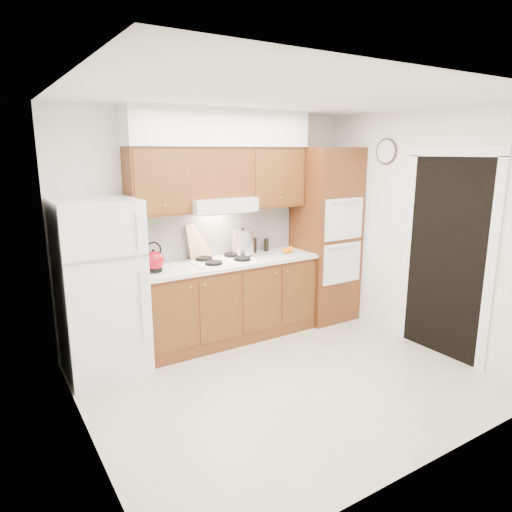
{
  "coord_description": "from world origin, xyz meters",
  "views": [
    {
      "loc": [
        -2.38,
        -3.23,
        2.15
      ],
      "look_at": [
        -0.06,
        0.45,
        1.15
      ],
      "focal_mm": 32.0,
      "sensor_mm": 36.0,
      "label": 1
    }
  ],
  "objects": [
    {
      "name": "floor",
      "position": [
        0.0,
        0.0,
        0.0
      ],
      "size": [
        3.6,
        3.6,
        0.0
      ],
      "primitive_type": "plane",
      "color": "#B8B3A1",
      "rests_on": "ground"
    },
    {
      "name": "stock_pot",
      "position": [
        0.29,
        1.31,
        1.11
      ],
      "size": [
        0.29,
        0.29,
        0.27
      ],
      "primitive_type": "cylinder",
      "rotation": [
        0.0,
        0.0,
        0.09
      ],
      "color": "silver",
      "rests_on": "cooktop"
    },
    {
      "name": "orange_near",
      "position": [
        0.87,
        1.15,
        0.98
      ],
      "size": [
        0.1,
        0.1,
        0.08
      ],
      "primitive_type": "sphere",
      "rotation": [
        0.0,
        0.0,
        -0.21
      ],
      "color": "orange",
      "rests_on": "countertop"
    },
    {
      "name": "upper_cab_over_hood",
      "position": [
        -0.02,
        1.33,
        1.92
      ],
      "size": [
        0.75,
        0.33,
        0.55
      ],
      "primitive_type": "cube",
      "color": "brown",
      "rests_on": "range_hood"
    },
    {
      "name": "ceiling",
      "position": [
        0.0,
        0.0,
        2.6
      ],
      "size": [
        3.6,
        3.6,
        0.0
      ],
      "primitive_type": "plane",
      "color": "white",
      "rests_on": "wall_back"
    },
    {
      "name": "condiment_a",
      "position": [
        0.33,
        1.43,
        1.05
      ],
      "size": [
        0.08,
        0.08,
        0.21
      ],
      "primitive_type": "cylinder",
      "rotation": [
        0.0,
        0.0,
        -0.38
      ],
      "color": "black",
      "rests_on": "countertop"
    },
    {
      "name": "oven_cabinet",
      "position": [
        1.44,
        1.18,
        1.1
      ],
      "size": [
        0.7,
        0.65,
        2.2
      ],
      "primitive_type": "cube",
      "color": "brown",
      "rests_on": "floor"
    },
    {
      "name": "wall_right",
      "position": [
        1.8,
        0.0,
        1.3
      ],
      "size": [
        0.02,
        3.0,
        2.6
      ],
      "primitive_type": "cube",
      "color": "white",
      "rests_on": "floor"
    },
    {
      "name": "range_hood",
      "position": [
        -0.02,
        1.27,
        1.57
      ],
      "size": [
        0.75,
        0.45,
        0.15
      ],
      "primitive_type": "cube",
      "color": "silver",
      "rests_on": "wall_back"
    },
    {
      "name": "condiment_c",
      "position": [
        0.67,
        1.38,
        1.02
      ],
      "size": [
        0.07,
        0.07,
        0.16
      ],
      "primitive_type": "cylinder",
      "rotation": [
        0.0,
        0.0,
        -0.25
      ],
      "color": "black",
      "rests_on": "countertop"
    },
    {
      "name": "kettle",
      "position": [
        -0.85,
        1.16,
        1.05
      ],
      "size": [
        0.28,
        0.28,
        0.21
      ],
      "primitive_type": "sphere",
      "rotation": [
        0.0,
        0.0,
        -0.41
      ],
      "color": "maroon",
      "rests_on": "countertop"
    },
    {
      "name": "wall_back",
      "position": [
        0.0,
        1.5,
        1.3
      ],
      "size": [
        3.6,
        0.02,
        2.6
      ],
      "primitive_type": "cube",
      "color": "white",
      "rests_on": "floor"
    },
    {
      "name": "wall_left",
      "position": [
        -1.8,
        0.0,
        1.3
      ],
      "size": [
        0.02,
        3.0,
        2.6
      ],
      "primitive_type": "cube",
      "color": "white",
      "rests_on": "floor"
    },
    {
      "name": "upper_cab_right",
      "position": [
        0.72,
        1.33,
        1.85
      ],
      "size": [
        0.73,
        0.33,
        0.7
      ],
      "primitive_type": "cube",
      "color": "brown",
      "rests_on": "wall_back"
    },
    {
      "name": "fridge",
      "position": [
        -1.41,
        1.14,
        0.86
      ],
      "size": [
        0.75,
        0.72,
        1.72
      ],
      "primitive_type": "cube",
      "color": "white",
      "rests_on": "floor"
    },
    {
      "name": "upper_cab_left",
      "position": [
        -0.71,
        1.33,
        1.85
      ],
      "size": [
        0.63,
        0.33,
        0.7
      ],
      "primitive_type": "cube",
      "color": "brown",
      "rests_on": "wall_back"
    },
    {
      "name": "cooktop",
      "position": [
        -0.02,
        1.21,
        0.95
      ],
      "size": [
        0.74,
        0.5,
        0.01
      ],
      "primitive_type": "cube",
      "color": "white",
      "rests_on": "countertop"
    },
    {
      "name": "backsplash",
      "position": [
        0.02,
        1.49,
        1.22
      ],
      "size": [
        2.11,
        0.03,
        0.56
      ],
      "primitive_type": "cube",
      "color": "white",
      "rests_on": "countertop"
    },
    {
      "name": "cutting_board",
      "position": [
        -0.21,
        1.45,
        1.14
      ],
      "size": [
        0.33,
        0.2,
        0.41
      ],
      "primitive_type": "cube",
      "rotation": [
        -0.21,
        0.0,
        0.33
      ],
      "color": "tan",
      "rests_on": "countertop"
    },
    {
      "name": "condiment_b",
      "position": [
        0.5,
        1.39,
        1.03
      ],
      "size": [
        0.07,
        0.07,
        0.19
      ],
      "primitive_type": "cylinder",
      "rotation": [
        0.0,
        0.0,
        0.24
      ],
      "color": "black",
      "rests_on": "countertop"
    },
    {
      "name": "countertop",
      "position": [
        0.03,
        1.19,
        0.92
      ],
      "size": [
        2.13,
        0.62,
        0.04
      ],
      "primitive_type": "cube",
      "color": "white",
      "rests_on": "base_cabinets"
    },
    {
      "name": "orange_far",
      "position": [
        0.79,
        1.13,
        0.98
      ],
      "size": [
        0.11,
        0.11,
        0.08
      ],
      "primitive_type": "sphere",
      "rotation": [
        0.0,
        0.0,
        -0.39
      ],
      "color": "orange",
      "rests_on": "countertop"
    },
    {
      "name": "soffit",
      "position": [
        0.03,
        1.32,
        2.4
      ],
      "size": [
        2.13,
        0.36,
        0.4
      ],
      "primitive_type": "cube",
      "color": "silver",
      "rests_on": "wall_back"
    },
    {
      "name": "doorway",
      "position": [
        1.79,
        -0.35,
        1.05
      ],
      "size": [
        0.02,
        0.9,
        2.1
      ],
      "primitive_type": "cube",
      "color": "black",
      "rests_on": "floor"
    },
    {
      "name": "wall_clock",
      "position": [
        1.79,
        0.55,
        2.15
      ],
      "size": [
        0.02,
        0.3,
        0.3
      ],
      "primitive_type": "cylinder",
      "rotation": [
        0.0,
        1.57,
        0.0
      ],
      "color": "#3F3833",
      "rests_on": "wall_right"
    },
    {
      "name": "base_cabinets",
      "position": [
        0.02,
        1.2,
        0.45
      ],
      "size": [
        2.11,
        0.6,
        0.9
      ],
      "primitive_type": "cube",
      "color": "brown",
      "rests_on": "floor"
    }
  ]
}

